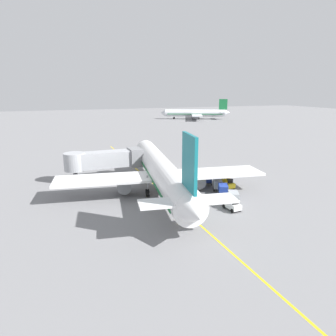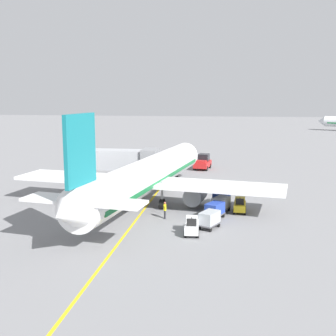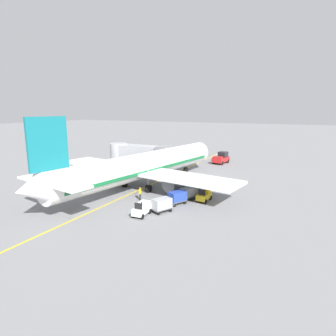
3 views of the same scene
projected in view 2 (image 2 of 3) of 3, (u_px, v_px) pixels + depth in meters
name	position (u px, v px, depth m)	size (l,w,h in m)	color
ground_plane	(148.00, 204.00, 47.55)	(400.00, 400.00, 0.00)	slate
gate_lead_in_line	(148.00, 204.00, 47.55)	(0.24, 80.00, 0.01)	gold
parked_airliner	(147.00, 176.00, 47.04)	(30.44, 37.27, 10.63)	white
jet_bridge	(112.00, 160.00, 56.99)	(12.70, 3.50, 4.98)	#A8AAAF
pushback_tractor	(203.00, 162.00, 69.71)	(2.82, 4.67, 2.40)	#B21E1E
baggage_tug_lead	(240.00, 205.00, 44.04)	(1.38, 2.55, 1.62)	gold
baggage_tug_trailing	(192.00, 226.00, 37.01)	(1.43, 2.58, 1.62)	silver
baggage_cart_front	(221.00, 196.00, 47.00)	(2.11, 2.92, 1.58)	#4C4C51
baggage_cart_second_in_train	(221.00, 203.00, 43.96)	(2.11, 2.92, 1.58)	#4C4C51
baggage_cart_third_in_train	(215.00, 209.00, 41.66)	(2.11, 2.92, 1.58)	#4C4C51
baggage_cart_tail_end	(210.00, 218.00, 38.57)	(2.11, 2.92, 1.58)	#4C4C51
ground_crew_wing_walker	(165.00, 209.00, 41.66)	(0.33, 0.72, 1.69)	#232328
safety_cone_nose_left	(200.00, 185.00, 55.81)	(0.36, 0.36, 0.59)	black
safety_cone_nose_right	(199.00, 183.00, 57.42)	(0.36, 0.36, 0.59)	black
safety_cone_wing_tip	(195.00, 188.00, 54.42)	(0.36, 0.36, 0.59)	black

